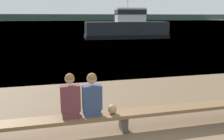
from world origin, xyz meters
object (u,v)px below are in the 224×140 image
object	(u,v)px
person_left	(70,98)
person_right	(92,96)
shopping_bag	(112,109)
tugboat_red	(127,29)
bench_main	(123,115)

from	to	relation	value
person_left	person_right	world-z (taller)	person_left
person_left	shopping_bag	size ratio (longest dim) A/B	4.57
person_right	tugboat_red	bearing A→B (deg)	70.65
person_left	tugboat_red	distance (m)	25.75
shopping_bag	tugboat_red	world-z (taller)	tugboat_red
person_left	tugboat_red	world-z (taller)	tugboat_red
shopping_bag	person_right	bearing A→B (deg)	179.12
person_right	tugboat_red	distance (m)	25.59
person_right	tugboat_red	size ratio (longest dim) A/B	0.10
bench_main	shopping_bag	distance (m)	0.33
bench_main	person_left	distance (m)	1.31
bench_main	tugboat_red	world-z (taller)	tugboat_red
bench_main	shopping_bag	world-z (taller)	shopping_bag
person_right	shopping_bag	size ratio (longest dim) A/B	4.49
person_left	shopping_bag	world-z (taller)	person_left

